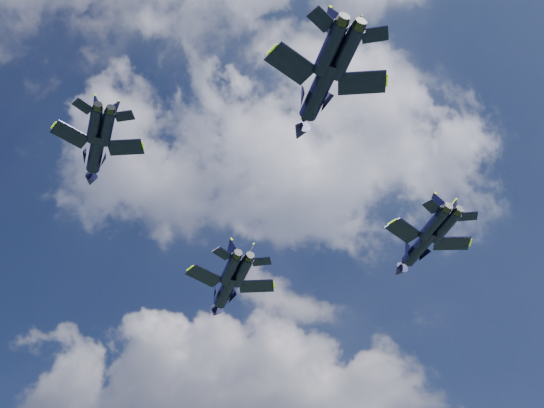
{
  "coord_description": "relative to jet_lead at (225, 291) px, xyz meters",
  "views": [
    {
      "loc": [
        10.97,
        -67.25,
        3.11
      ],
      "look_at": [
        5.21,
        -3.12,
        63.23
      ],
      "focal_mm": 45.0,
      "sensor_mm": 36.0,
      "label": 1
    }
  ],
  "objects": [
    {
      "name": "jet_slot",
      "position": [
        15.66,
        -38.82,
        -2.54
      ],
      "size": [
        12.87,
        17.79,
        4.23
      ],
      "rotation": [
        0.0,
        0.0,
        0.4
      ],
      "color": "black"
    },
    {
      "name": "jet_right",
      "position": [
        28.28,
        -11.32,
        -2.74
      ],
      "size": [
        11.95,
        16.3,
        3.91
      ],
      "rotation": [
        0.0,
        0.0,
        0.46
      ],
      "color": "black"
    },
    {
      "name": "jet_lead",
      "position": [
        0.0,
        0.0,
        0.0
      ],
      "size": [
        13.15,
        18.11,
        4.31
      ],
      "rotation": [
        0.0,
        0.0,
        0.42
      ],
      "color": "black"
    },
    {
      "name": "jet_left",
      "position": [
        -11.51,
        -30.83,
        -1.02
      ],
      "size": [
        10.48,
        14.46,
        3.44
      ],
      "rotation": [
        0.0,
        0.0,
        0.41
      ],
      "color": "black"
    }
  ]
}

